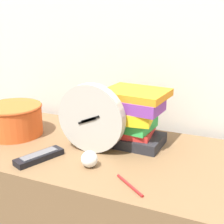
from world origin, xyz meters
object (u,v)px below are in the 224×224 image
(desk_clock, at_px, (92,119))
(pen, at_px, (130,185))
(book_stack, at_px, (130,117))
(basket, at_px, (14,118))
(crumpled_paper_ball, at_px, (89,159))
(tv_remote, at_px, (39,157))

(desk_clock, bearing_deg, pen, -39.79)
(desk_clock, distance_m, book_stack, 0.15)
(basket, distance_m, crumpled_paper_ball, 0.42)
(book_stack, height_order, basket, book_stack)
(pen, bearing_deg, desk_clock, 140.21)
(book_stack, height_order, tv_remote, book_stack)
(tv_remote, bearing_deg, desk_clock, 45.15)
(book_stack, bearing_deg, basket, -167.97)
(desk_clock, bearing_deg, crumpled_paper_ball, -68.03)
(book_stack, bearing_deg, desk_clock, -129.71)
(pen, bearing_deg, tv_remote, 173.83)
(book_stack, xyz_separation_m, tv_remote, (-0.23, -0.25, -0.09))
(tv_remote, relative_size, crumpled_paper_ball, 3.27)
(book_stack, distance_m, crumpled_paper_ball, 0.24)
(desk_clock, bearing_deg, book_stack, 50.29)
(basket, xyz_separation_m, crumpled_paper_ball, (0.40, -0.13, -0.04))
(desk_clock, xyz_separation_m, book_stack, (0.10, 0.11, -0.02))
(tv_remote, bearing_deg, book_stack, 47.44)
(desk_clock, height_order, pen, desk_clock)
(crumpled_paper_ball, relative_size, pen, 0.50)
(book_stack, relative_size, basket, 1.10)
(book_stack, relative_size, pen, 2.34)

